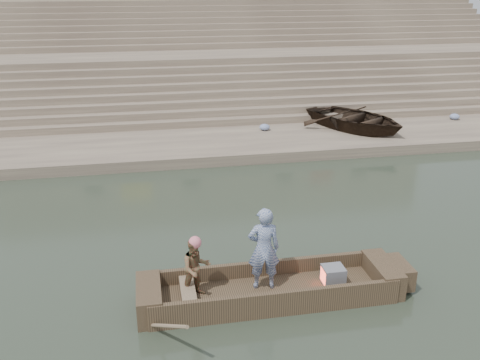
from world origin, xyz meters
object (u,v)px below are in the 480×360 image
object	(u,v)px
rowing_man	(196,268)
television	(333,275)
main_rowboat	(270,294)
standing_man	(264,249)
beached_rowboat	(356,119)

from	to	relation	value
rowing_man	television	world-z (taller)	rowing_man
main_rowboat	television	world-z (taller)	television
standing_man	beached_rowboat	size ratio (longest dim) A/B	0.41
main_rowboat	beached_rowboat	bearing A→B (deg)	59.83
standing_man	beached_rowboat	xyz separation A→B (m)	(6.52, 10.85, -0.28)
main_rowboat	television	size ratio (longest dim) A/B	10.87
television	main_rowboat	bearing A→B (deg)	180.00
television	standing_man	bearing A→B (deg)	174.26
standing_man	television	xyz separation A→B (m)	(1.51, -0.15, -0.73)
standing_man	television	size ratio (longest dim) A/B	4.03
beached_rowboat	main_rowboat	bearing A→B (deg)	-151.00
standing_man	television	distance (m)	1.68
main_rowboat	rowing_man	distance (m)	1.74
standing_man	rowing_man	bearing A→B (deg)	7.78
standing_man	rowing_man	xyz separation A→B (m)	(-1.44, -0.06, -0.27)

